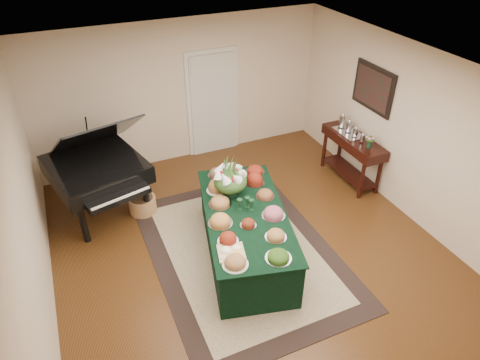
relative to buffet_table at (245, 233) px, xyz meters
name	(u,v)px	position (x,y,z in m)	size (l,w,h in m)	color
ground	(248,248)	(0.09, 0.09, -0.39)	(6.00, 6.00, 0.00)	black
area_rug	(242,251)	(-0.04, 0.05, -0.38)	(2.55, 3.57, 0.01)	black
kitchen_doorway	(213,104)	(0.69, 3.06, 0.63)	(1.05, 0.07, 2.10)	silver
buffet_table	(245,233)	(0.00, 0.00, 0.00)	(1.64, 2.54, 0.77)	black
food_platters	(242,206)	(-0.01, 0.09, 0.43)	(1.41, 2.31, 0.15)	silver
cutting_board	(231,250)	(-0.49, -0.64, 0.42)	(0.40, 0.40, 0.10)	tan
green_goblets	(246,204)	(0.04, 0.07, 0.47)	(0.22, 0.15, 0.18)	#15361E
floral_centerpiece	(230,178)	(-0.02, 0.48, 0.68)	(0.50, 0.50, 0.50)	#15361E
grand_piano	(97,168)	(-1.72, 1.90, 0.45)	(1.69, 1.88, 1.68)	black
wicker_basket	(143,205)	(-1.15, 1.60, -0.25)	(0.45, 0.45, 0.28)	#A37041
mahogany_sideboard	(353,147)	(2.58, 1.05, 0.29)	(0.45, 1.37, 0.88)	black
tea_service	(350,128)	(2.58, 1.19, 0.60)	(0.34, 0.74, 0.30)	silver
pink_bouquet	(370,139)	(2.58, 0.65, 0.64)	(0.18, 0.18, 0.23)	#15361E
wall_painting	(373,88)	(2.80, 1.05, 1.36)	(0.05, 0.95, 0.75)	black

